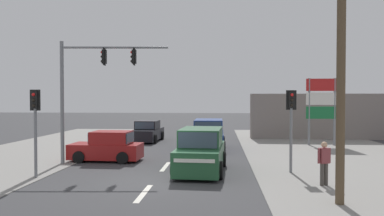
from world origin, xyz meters
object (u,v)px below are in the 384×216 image
Objects in this scene: traffic_signal_mast at (88,79)px; hatchback_crossing_left at (108,147)px; utility_pole_foreground_right at (337,30)px; pedestal_signal_right_kerb at (291,117)px; sedan_oncoming_near at (148,132)px; suv_receding_far at (209,136)px; suv_kerbside_parked at (201,152)px; pedestal_signal_left_kerb at (35,118)px; pedestrian_at_kerb at (324,161)px; shopping_plaza_sign at (322,102)px.

traffic_signal_mast is 1.63× the size of hatchback_crossing_left.
utility_pole_foreground_right reaches higher than pedestal_signal_right_kerb.
traffic_signal_mast reaches higher than pedestal_signal_right_kerb.
sedan_oncoming_near reaches higher than hatchback_crossing_left.
utility_pole_foreground_right reaches higher than suv_receding_far.
traffic_signal_mast reaches higher than suv_kerbside_parked.
suv_receding_far is (6.67, 8.90, -1.53)m from pedestal_signal_left_kerb.
pedestrian_at_kerb is (0.75, -2.38, -1.49)m from pedestal_signal_right_kerb.
sedan_oncoming_near is (0.99, 9.85, -3.44)m from traffic_signal_mast.
shopping_plaza_sign reaches higher than pedestrian_at_kerb.
sedan_oncoming_near is 2.64× the size of pedestrian_at_kerb.
pedestrian_at_kerb is (4.63, -2.38, 0.04)m from suv_kerbside_parked.
utility_pole_foreground_right reaches higher than shopping_plaza_sign.
suv_receding_far and suv_kerbside_parked have the same top height.
utility_pole_foreground_right is 2.73× the size of pedestal_signal_right_kerb.
traffic_signal_mast is 11.43m from pedestrian_at_kerb.
suv_receding_far reaches higher than hatchback_crossing_left.
traffic_signal_mast is 1.30× the size of suv_kerbside_parked.
pedestal_signal_left_kerb reaches higher than hatchback_crossing_left.
suv_kerbside_parked is at bearing 15.67° from pedestal_signal_left_kerb.
pedestal_signal_right_kerb is 4.17m from suv_kerbside_parked.
utility_pole_foreground_right is 5.59m from pedestal_signal_right_kerb.
shopping_plaza_sign reaches higher than pedestal_signal_left_kerb.
traffic_signal_mast reaches higher than suv_receding_far.
suv_kerbside_parked is at bearing -15.88° from traffic_signal_mast.
pedestrian_at_kerb is at bearing -72.48° from pedestal_signal_right_kerb.
utility_pole_foreground_right is at bearing -70.62° from suv_receding_far.
hatchback_crossing_left is 2.27× the size of pedestrian_at_kerb.
sedan_oncoming_near is 12.34m from suv_kerbside_parked.
traffic_signal_mast is at bearing -95.75° from sedan_oncoming_near.
pedestal_signal_left_kerb is at bearing 177.25° from pedestrian_at_kerb.
shopping_plaza_sign is 12.67m from sedan_oncoming_near.
suv_receding_far is (5.04, 4.59, 0.18)m from hatchback_crossing_left.
suv_receding_far is (-3.76, 7.06, -1.53)m from pedestal_signal_right_kerb.
traffic_signal_mast is 1.69× the size of pedestal_signal_right_kerb.
suv_kerbside_parked reaches higher than pedestrian_at_kerb.
pedestal_signal_right_kerb is 8.15m from suv_receding_far.
suv_receding_far is 1.06× the size of sedan_oncoming_near.
utility_pole_foreground_right is at bearing -38.33° from hatchback_crossing_left.
suv_receding_far is at bearing 42.31° from hatchback_crossing_left.
shopping_plaza_sign is at bearing 19.86° from suv_receding_far.
sedan_oncoming_near is 0.93× the size of suv_kerbside_parked.
pedestal_signal_right_kerb reaches higher than suv_receding_far.
hatchback_crossing_left is at bearing -92.07° from sedan_oncoming_near.
pedestal_signal_right_kerb is at bearing 0.02° from suv_kerbside_parked.
pedestal_signal_left_kerb is at bearing -126.84° from suv_receding_far.
suv_kerbside_parked reaches higher than sedan_oncoming_near.
suv_kerbside_parked is (-0.11, -7.07, 0.00)m from suv_receding_far.
suv_kerbside_parked is at bearing -68.08° from sedan_oncoming_near.
hatchback_crossing_left is 0.86× the size of sedan_oncoming_near.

